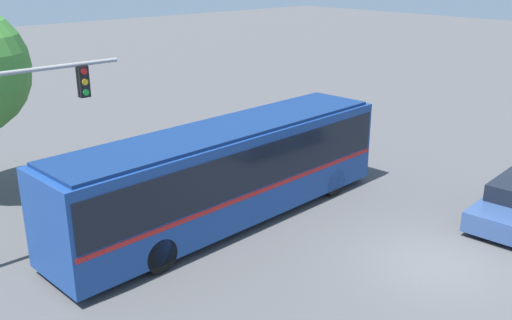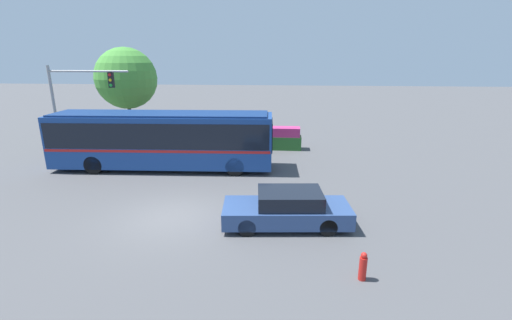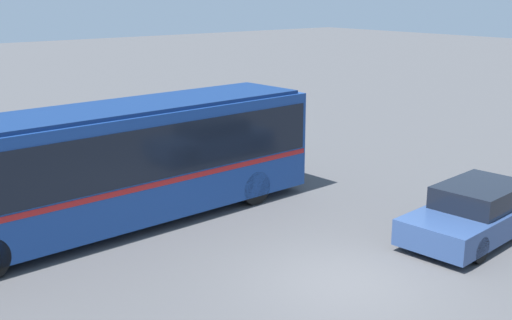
{
  "view_description": "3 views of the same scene",
  "coord_description": "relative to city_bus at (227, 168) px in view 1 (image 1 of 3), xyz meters",
  "views": [
    {
      "loc": [
        -13.28,
        -7.08,
        8.04
      ],
      "look_at": [
        -1.48,
        5.84,
        1.96
      ],
      "focal_mm": 40.26,
      "sensor_mm": 36.0,
      "label": 1
    },
    {
      "loc": [
        4.46,
        -12.17,
        6.04
      ],
      "look_at": [
        3.08,
        3.37,
        1.45
      ],
      "focal_mm": 24.32,
      "sensor_mm": 36.0,
      "label": 2
    },
    {
      "loc": [
        -9.3,
        -8.53,
        6.04
      ],
      "look_at": [
        0.95,
        4.17,
        1.69
      ],
      "focal_mm": 44.73,
      "sensor_mm": 36.0,
      "label": 3
    }
  ],
  "objects": [
    {
      "name": "flowering_hedge",
      "position": [
        2.66,
        5.01,
        -1.06
      ],
      "size": [
        10.49,
        1.05,
        1.52
      ],
      "color": "#286028",
      "rests_on": "ground"
    },
    {
      "name": "city_bus",
      "position": [
        0.0,
        0.0,
        0.0
      ],
      "size": [
        12.32,
        3.13,
        3.18
      ],
      "rotation": [
        0.0,
        0.0,
        0.05
      ],
      "color": "navy",
      "rests_on": "ground"
    },
    {
      "name": "ground_plane",
      "position": [
        2.4,
        -6.18,
        -1.81
      ],
      "size": [
        140.0,
        140.0,
        0.0
      ],
      "primitive_type": "plane",
      "color": "#4C4C4F"
    }
  ]
}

